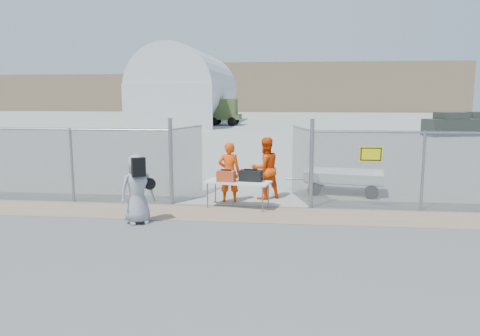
# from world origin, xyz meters

# --- Properties ---
(ground) EXTENTS (160.00, 160.00, 0.00)m
(ground) POSITION_xyz_m (0.00, 0.00, 0.00)
(ground) COLOR #545454
(tarmac_inside) EXTENTS (160.00, 80.00, 0.01)m
(tarmac_inside) POSITION_xyz_m (0.00, 42.00, 0.01)
(tarmac_inside) COLOR #A1A198
(tarmac_inside) RESTS_ON ground
(dirt_strip) EXTENTS (44.00, 1.60, 0.01)m
(dirt_strip) POSITION_xyz_m (0.00, 1.00, 0.01)
(dirt_strip) COLOR #997D62
(dirt_strip) RESTS_ON ground
(distant_hills) EXTENTS (140.00, 6.00, 9.00)m
(distant_hills) POSITION_xyz_m (5.00, 78.00, 4.50)
(distant_hills) COLOR #7F684F
(distant_hills) RESTS_ON ground
(chain_link_fence) EXTENTS (40.00, 0.20, 2.20)m
(chain_link_fence) POSITION_xyz_m (0.00, 2.00, 1.10)
(chain_link_fence) COLOR gray
(chain_link_fence) RESTS_ON ground
(quonset_hangar) EXTENTS (9.00, 18.00, 8.00)m
(quonset_hangar) POSITION_xyz_m (-10.00, 40.00, 4.00)
(quonset_hangar) COLOR silver
(quonset_hangar) RESTS_ON ground
(folding_table) EXTENTS (1.92, 1.11, 0.77)m
(folding_table) POSITION_xyz_m (-0.03, 1.76, 0.38)
(folding_table) COLOR white
(folding_table) RESTS_ON ground
(orange_bag) EXTENTS (0.52, 0.37, 0.30)m
(orange_bag) POSITION_xyz_m (-0.35, 1.67, 0.92)
(orange_bag) COLOR #D54A23
(orange_bag) RESTS_ON folding_table
(black_duffel) EXTENTS (0.66, 0.44, 0.30)m
(black_duffel) POSITION_xyz_m (0.32, 1.83, 0.92)
(black_duffel) COLOR black
(black_duffel) RESTS_ON folding_table
(security_worker_left) EXTENTS (0.68, 0.47, 1.79)m
(security_worker_left) POSITION_xyz_m (-0.37, 2.45, 0.89)
(security_worker_left) COLOR #FF4A08
(security_worker_left) RESTS_ON ground
(security_worker_right) EXTENTS (1.16, 1.10, 1.89)m
(security_worker_right) POSITION_xyz_m (0.66, 3.00, 0.94)
(security_worker_right) COLOR #FF4A08
(security_worker_right) RESTS_ON ground
(visitor) EXTENTS (1.01, 0.92, 1.72)m
(visitor) POSITION_xyz_m (-2.31, -0.09, 0.86)
(visitor) COLOR #94959D
(visitor) RESTS_ON ground
(utility_trailer) EXTENTS (3.40, 2.13, 0.77)m
(utility_trailer) POSITION_xyz_m (3.14, 4.13, 0.39)
(utility_trailer) COLOR white
(utility_trailer) RESTS_ON ground
(military_truck) EXTENTS (5.78, 2.25, 2.73)m
(military_truck) POSITION_xyz_m (-6.82, 37.49, 1.37)
(military_truck) COLOR #4F5F2D
(military_truck) RESTS_ON ground
(parked_vehicle_near) EXTENTS (4.28, 2.84, 1.78)m
(parked_vehicle_near) POSITION_xyz_m (13.52, 26.59, 0.89)
(parked_vehicle_near) COLOR #2A302A
(parked_vehicle_near) RESTS_ON ground
(parked_vehicle_mid) EXTENTS (3.87, 1.97, 1.70)m
(parked_vehicle_mid) POSITION_xyz_m (17.00, 30.10, 0.85)
(parked_vehicle_mid) COLOR #2A302A
(parked_vehicle_mid) RESTS_ON ground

